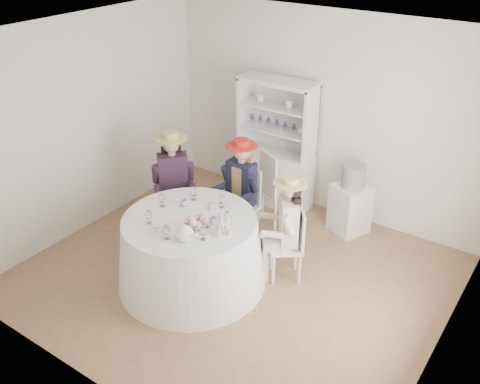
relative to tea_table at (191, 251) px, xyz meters
The scene contains 23 objects.
ground 0.65m from the tea_table, 48.62° to the left, with size 4.50×4.50×0.00m, color brown.
ceiling 2.34m from the tea_table, 48.62° to the left, with size 4.50×4.50×0.00m, color white.
wall_back 2.57m from the tea_table, 82.13° to the left, with size 4.50×4.50×0.00m, color silver.
wall_front 1.91m from the tea_table, 78.61° to the right, with size 4.50×4.50×0.00m, color silver.
wall_left 2.17m from the tea_table, 169.04° to the left, with size 4.50×4.50×0.00m, color silver.
wall_right 2.77m from the tea_table, ahead, with size 4.50×4.50×0.00m, color silver.
tea_table is the anchor object (origin of this frame).
hutch 2.16m from the tea_table, 95.70° to the left, with size 1.15×0.63×1.79m.
side_table 2.24m from the tea_table, 64.04° to the left, with size 0.41×0.41×0.64m, color silver.
hatbox 2.28m from the tea_table, 64.04° to the left, with size 0.30×0.30×0.30m, color black.
guest_left 1.12m from the tea_table, 140.33° to the left, with size 0.60×0.60×1.41m.
guest_mid 1.11m from the tea_table, 93.61° to the left, with size 0.49×0.51×1.36m.
guest_right 1.09m from the tea_table, 40.42° to the left, with size 0.55×0.53×1.28m.
spare_chair 1.65m from the tea_table, 87.07° to the left, with size 0.57×0.57×1.02m.
teacup_a 0.53m from the tea_table, 140.86° to the left, with size 0.09×0.09×0.07m, color white.
teacup_b 0.55m from the tea_table, 79.57° to the left, with size 0.07×0.07×0.06m, color white.
teacup_c 0.53m from the tea_table, 14.24° to the left, with size 0.09×0.09×0.07m, color white.
flower_bowl 0.49m from the tea_table, 21.30° to the right, with size 0.22×0.22×0.05m, color white.
flower_arrangement 0.55m from the tea_table, 24.90° to the right, with size 0.19×0.20×0.07m.
table_teapot 0.64m from the tea_table, 56.41° to the right, with size 0.25×0.18×0.19m.
sandwich_plate 0.56m from the tea_table, 106.70° to the right, with size 0.23×0.23×0.05m.
cupcake_stand 0.67m from the tea_table, ahead, with size 0.22×0.22×0.21m.
stemware_set 0.49m from the tea_table, ahead, with size 0.90×0.90×0.15m.
Camera 1 is at (2.87, -4.05, 3.79)m, focal length 40.00 mm.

